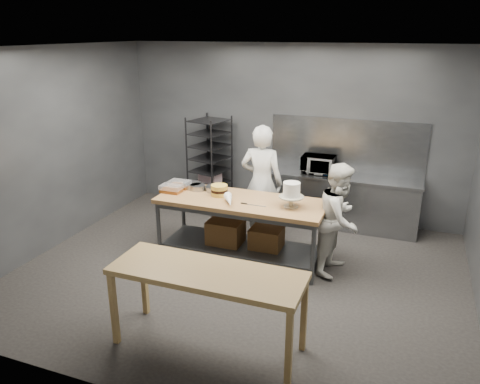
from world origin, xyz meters
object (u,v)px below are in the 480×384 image
object	(u,v)px
chef_right	(339,219)
frosted_cake_stand	(291,192)
work_table	(242,222)
speed_rack	(210,165)
microwave	(318,164)
layer_cake	(219,190)
near_counter	(207,278)
chef_behind	(262,183)

from	to	relation	value
chef_right	frosted_cake_stand	size ratio (longest dim) A/B	4.43
work_table	speed_rack	distance (m)	2.09
microwave	frosted_cake_stand	size ratio (longest dim) A/B	1.55
speed_rack	layer_cake	xyz separation A→B (m)	(0.88, -1.61, 0.14)
frosted_cake_stand	layer_cake	size ratio (longest dim) A/B	1.46
work_table	frosted_cake_stand	distance (m)	0.92
near_counter	layer_cake	world-z (taller)	layer_cake
near_counter	microwave	xyz separation A→B (m)	(0.35, 3.77, 0.24)
speed_rack	chef_right	distance (m)	3.03
chef_behind	frosted_cake_stand	xyz separation A→B (m)	(0.70, -0.85, 0.21)
work_table	frosted_cake_stand	xyz separation A→B (m)	(0.73, -0.05, 0.57)
work_table	chef_right	distance (m)	1.39
work_table	microwave	xyz separation A→B (m)	(0.73, 1.73, 0.48)
work_table	layer_cake	distance (m)	0.56
chef_right	frosted_cake_stand	world-z (taller)	chef_right
work_table	chef_behind	distance (m)	0.88
near_counter	chef_behind	distance (m)	2.86
work_table	chef_behind	size ratio (longest dim) A/B	1.30
microwave	chef_right	bearing A→B (deg)	-68.40
speed_rack	microwave	size ratio (longest dim) A/B	3.23
near_counter	frosted_cake_stand	xyz separation A→B (m)	(0.35, 1.99, 0.32)
chef_right	frosted_cake_stand	bearing A→B (deg)	114.75
speed_rack	chef_behind	world-z (taller)	chef_behind
speed_rack	chef_behind	size ratio (longest dim) A/B	0.95
near_counter	speed_rack	distance (m)	4.03
near_counter	microwave	world-z (taller)	microwave
chef_right	microwave	bearing A→B (deg)	31.72
layer_cake	chef_right	bearing A→B (deg)	2.56
chef_behind	layer_cake	size ratio (longest dim) A/B	7.70
near_counter	chef_right	distance (m)	2.37
microwave	frosted_cake_stand	xyz separation A→B (m)	(0.00, -1.78, 0.09)
chef_behind	layer_cake	bearing A→B (deg)	60.76
work_table	near_counter	world-z (taller)	work_table
speed_rack	microwave	xyz separation A→B (m)	(1.97, 0.08, 0.19)
microwave	layer_cake	world-z (taller)	microwave
work_table	chef_behind	xyz separation A→B (m)	(0.03, 0.81, 0.35)
chef_right	speed_rack	bearing A→B (deg)	69.70
chef_behind	layer_cake	xyz separation A→B (m)	(-0.39, -0.76, 0.08)
chef_behind	speed_rack	bearing A→B (deg)	-35.56
near_counter	frosted_cake_stand	world-z (taller)	frosted_cake_stand
work_table	chef_right	xyz separation A→B (m)	(1.37, 0.12, 0.20)
chef_right	chef_behind	bearing A→B (deg)	72.94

